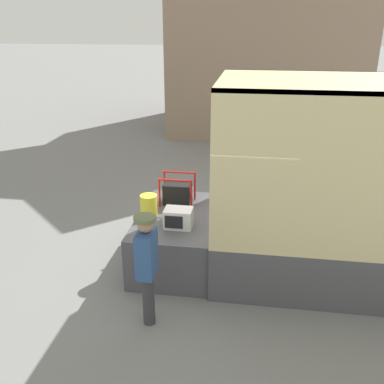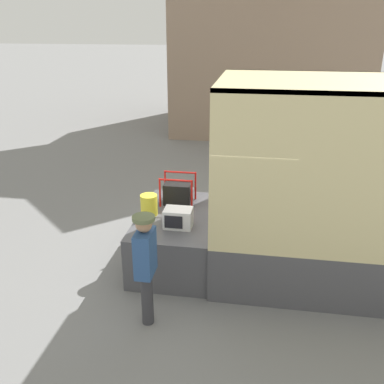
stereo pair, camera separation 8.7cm
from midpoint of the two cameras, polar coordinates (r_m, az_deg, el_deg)
The scene contains 7 objects.
ground_plane at distance 8.27m, azimuth 3.43°, elevation -9.33°, with size 160.00×160.00×0.00m, color gray.
tailgate_deck at distance 8.12m, azimuth -1.57°, elevation -6.07°, with size 1.44×2.36×0.95m, color #4C4C51.
microwave at distance 7.39m, azimuth -1.52°, elevation -3.48°, with size 0.48×0.36×0.33m.
portable_generator at distance 8.34m, azimuth -1.43°, elevation -0.08°, with size 0.65×0.50×0.57m.
orange_bucket at distance 7.88m, azimuth -5.44°, elevation -1.72°, with size 0.31×0.31×0.38m.
worker_person at distance 6.22m, azimuth -5.83°, elevation -8.92°, with size 0.32×0.44×1.78m.
house_backdrop at distance 19.28m, azimuth 10.89°, elevation 23.10°, with size 7.81×7.19×9.48m.
Camera 2 is at (0.70, -7.04, 4.26)m, focal length 40.00 mm.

